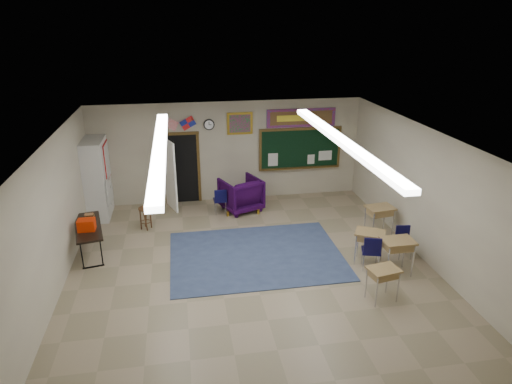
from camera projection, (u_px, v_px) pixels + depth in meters
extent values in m
plane|color=gray|center=(253.00, 274.00, 10.00)|extent=(9.00, 9.00, 0.00)
cube|color=#B7B194|center=(228.00, 152.00, 13.59)|extent=(8.00, 0.04, 3.00)
cube|color=#B7B194|center=(317.00, 363.00, 5.32)|extent=(8.00, 0.04, 3.00)
cube|color=#B7B194|center=(50.00, 225.00, 8.82)|extent=(0.04, 9.00, 3.00)
cube|color=#B7B194|center=(431.00, 199.00, 10.09)|extent=(0.04, 9.00, 3.00)
cube|color=beige|center=(253.00, 141.00, 8.91)|extent=(8.00, 9.00, 0.04)
cube|color=#38496C|center=(256.00, 255.00, 10.76)|extent=(4.00, 3.00, 0.02)
cube|color=black|center=(182.00, 169.00, 13.52)|extent=(0.95, 0.04, 2.10)
cube|color=white|center=(170.00, 175.00, 13.07)|extent=(0.35, 0.86, 2.05)
cube|color=#513A17|center=(300.00, 149.00, 13.91)|extent=(2.55, 0.05, 1.30)
cube|color=black|center=(300.00, 149.00, 13.90)|extent=(2.40, 0.03, 1.15)
cube|color=#513A17|center=(300.00, 168.00, 14.07)|extent=(2.40, 0.12, 0.04)
cube|color=red|center=(301.00, 118.00, 13.57)|extent=(2.10, 0.04, 0.55)
cube|color=brown|center=(301.00, 118.00, 13.56)|extent=(1.90, 0.03, 0.40)
cube|color=#AB8421|center=(240.00, 123.00, 13.31)|extent=(0.75, 0.05, 0.65)
cube|color=#A51466|center=(240.00, 124.00, 13.30)|extent=(0.62, 0.03, 0.52)
cylinder|color=black|center=(209.00, 125.00, 13.17)|extent=(0.32, 0.05, 0.32)
cylinder|color=white|center=(209.00, 125.00, 13.15)|extent=(0.26, 0.02, 0.26)
cube|color=silver|center=(97.00, 179.00, 12.55)|extent=(0.55, 1.25, 2.20)
imported|color=#20042E|center=(241.00, 194.00, 13.15)|extent=(1.34, 1.35, 0.96)
cube|color=olive|center=(370.00, 233.00, 10.19)|extent=(0.80, 0.74, 0.04)
cube|color=olive|center=(370.00, 237.00, 10.23)|extent=(0.69, 0.64, 0.13)
cube|color=olive|center=(380.00, 208.00, 11.44)|extent=(0.73, 0.59, 0.04)
cube|color=olive|center=(380.00, 212.00, 11.48)|extent=(0.63, 0.50, 0.13)
cube|color=olive|center=(384.00, 269.00, 8.84)|extent=(0.66, 0.54, 0.04)
cube|color=olive|center=(383.00, 274.00, 8.88)|extent=(0.57, 0.46, 0.12)
cube|color=olive|center=(398.00, 241.00, 9.74)|extent=(0.68, 0.51, 0.05)
cube|color=olive|center=(398.00, 246.00, 9.78)|extent=(0.59, 0.43, 0.14)
cube|color=black|center=(88.00, 227.00, 10.66)|extent=(0.89, 1.77, 0.05)
cube|color=red|center=(86.00, 225.00, 10.39)|extent=(0.38, 0.28, 0.26)
cylinder|color=#4C3117|center=(145.00, 209.00, 11.92)|extent=(0.34, 0.34, 0.04)
torus|color=#4C3117|center=(146.00, 222.00, 12.06)|extent=(0.28, 0.28, 0.02)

